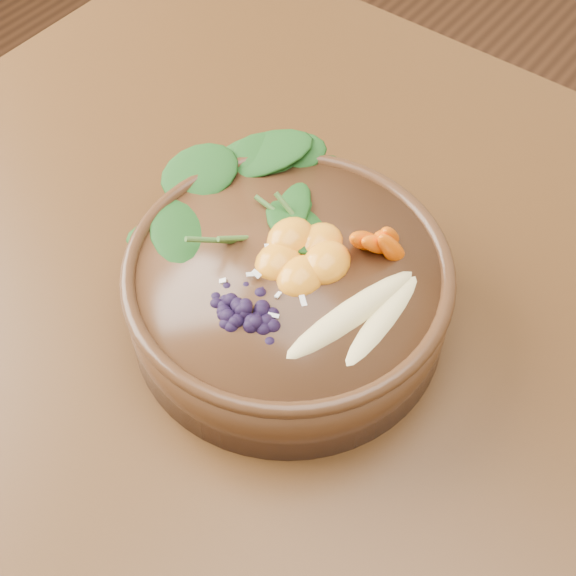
# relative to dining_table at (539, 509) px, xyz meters

# --- Properties ---
(dining_table) EXTENTS (1.60, 0.90, 0.75)m
(dining_table) POSITION_rel_dining_table_xyz_m (0.00, 0.00, 0.00)
(dining_table) COLOR #331C0C
(dining_table) RESTS_ON ground
(stoneware_bowl) EXTENTS (0.31, 0.31, 0.08)m
(stoneware_bowl) POSITION_rel_dining_table_xyz_m (-0.27, -0.02, 0.13)
(stoneware_bowl) COLOR #472813
(stoneware_bowl) RESTS_ON dining_table
(kale_heap) EXTENTS (0.20, 0.18, 0.04)m
(kale_heap) POSITION_rel_dining_table_xyz_m (-0.31, 0.04, 0.19)
(kale_heap) COLOR #1A4D16
(kale_heap) RESTS_ON stoneware_bowl
(carrot_cluster) EXTENTS (0.06, 0.06, 0.08)m
(carrot_cluster) POSITION_rel_dining_table_xyz_m (-0.22, 0.05, 0.21)
(carrot_cluster) COLOR #FE6400
(carrot_cluster) RESTS_ON stoneware_bowl
(banana_halves) EXTENTS (0.07, 0.16, 0.03)m
(banana_halves) POSITION_rel_dining_table_xyz_m (-0.19, -0.03, 0.18)
(banana_halves) COLOR #E0CC84
(banana_halves) RESTS_ON stoneware_bowl
(mandarin_cluster) EXTENTS (0.09, 0.10, 0.03)m
(mandarin_cluster) POSITION_rel_dining_table_xyz_m (-0.27, -0.01, 0.19)
(mandarin_cluster) COLOR orange
(mandarin_cluster) RESTS_ON stoneware_bowl
(blueberry_pile) EXTENTS (0.14, 0.11, 0.04)m
(blueberry_pile) POSITION_rel_dining_table_xyz_m (-0.27, -0.08, 0.19)
(blueberry_pile) COLOR black
(blueberry_pile) RESTS_ON stoneware_bowl
(coconut_flakes) EXTENTS (0.10, 0.08, 0.01)m
(coconut_flakes) POSITION_rel_dining_table_xyz_m (-0.27, -0.04, 0.17)
(coconut_flakes) COLOR white
(coconut_flakes) RESTS_ON stoneware_bowl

